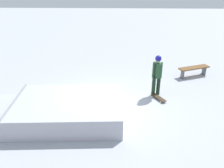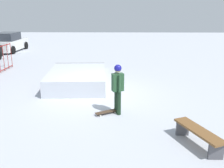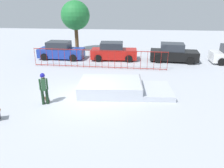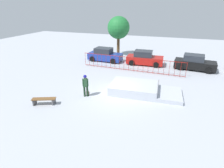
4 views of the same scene
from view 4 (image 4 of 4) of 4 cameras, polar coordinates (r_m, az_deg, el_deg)
The scene contains 10 objects.
ground_plane at distance 13.88m, azimuth 0.16°, elevation -3.47°, with size 60.00×60.00×0.00m, color #B2B7C1.
skate_ramp at distance 14.26m, azimuth 8.89°, elevation -1.60°, with size 5.55×2.92×0.74m.
skater at distance 13.42m, azimuth -8.40°, elevation 0.01°, with size 0.42×0.43×1.73m.
skateboard at distance 14.15m, azimuth -7.74°, elevation -2.82°, with size 0.57×0.79×0.09m.
perimeter_fence at distance 18.89m, azimuth 6.05°, elevation 6.35°, with size 10.77×0.42×1.50m.
park_bench at distance 13.27m, azimuth -20.73°, elevation -4.76°, with size 1.63×0.99×0.48m.
parked_car_blue at distance 22.48m, azimuth -2.30°, elevation 9.14°, with size 4.16×2.04×1.60m.
parked_car_red at distance 21.32m, azimuth 10.22°, elevation 7.99°, with size 4.16×2.05×1.60m.
parked_car_black at distance 21.17m, azimuth 24.66°, elevation 6.09°, with size 4.24×2.23×1.60m.
distant_tree at distance 24.73m, azimuth 2.07°, elevation 17.32°, with size 2.91×2.91×5.13m.
Camera 4 is at (4.02, -11.70, 6.30)m, focal length 28.87 mm.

